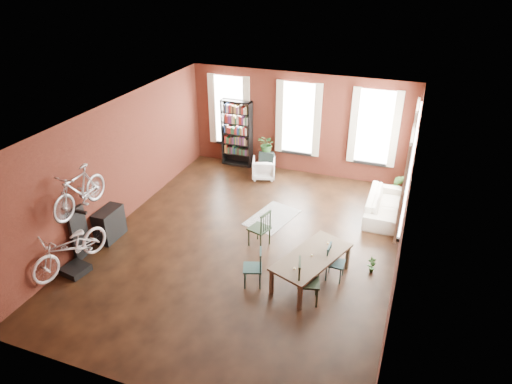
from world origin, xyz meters
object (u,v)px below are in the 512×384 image
at_px(dining_chair_b, 259,228).
at_px(plant_stand, 268,162).
at_px(bookshelf, 237,133).
at_px(dining_chair_a, 253,268).
at_px(cream_sofa, 384,201).
at_px(bicycle_floor, 66,230).
at_px(bike_trainer, 76,270).
at_px(dining_table, 311,268).
at_px(dining_chair_c, 308,282).
at_px(white_armchair, 264,167).
at_px(console_table, 109,224).
at_px(dining_chair_d, 335,263).

height_order(dining_chair_b, plant_stand, dining_chair_b).
bearing_deg(bookshelf, dining_chair_a, -64.73).
relative_size(cream_sofa, bicycle_floor, 1.08).
bearing_deg(bike_trainer, cream_sofa, 38.96).
relative_size(dining_table, dining_chair_c, 1.97).
bearing_deg(bicycle_floor, dining_chair_c, 21.05).
xyz_separation_m(dining_chair_b, white_armchair, (-1.14, 3.57, -0.13)).
relative_size(bike_trainer, console_table, 0.64).
height_order(dining_chair_b, white_armchair, dining_chair_b).
xyz_separation_m(white_armchair, bicycle_floor, (-2.36, -5.99, 0.76)).
bearing_deg(bicycle_floor, dining_chair_a, 25.60).
distance_m(dining_chair_a, bookshelf, 6.29).
xyz_separation_m(bookshelf, plant_stand, (1.15, -0.20, -0.77)).
relative_size(dining_table, bicycle_floor, 0.99).
bearing_deg(console_table, dining_chair_c, -6.19).
xyz_separation_m(white_armchair, bike_trainer, (-2.34, -6.00, -0.28)).
distance_m(bookshelf, bicycle_floor, 6.75).
relative_size(dining_table, bookshelf, 0.87).
height_order(dining_chair_a, dining_chair_b, dining_chair_b).
bearing_deg(dining_chair_b, dining_chair_c, 63.46).
bearing_deg(plant_stand, dining_chair_b, -73.98).
xyz_separation_m(bike_trainer, console_table, (-0.10, 1.45, 0.33)).
distance_m(dining_chair_b, bike_trainer, 4.26).
xyz_separation_m(dining_chair_d, plant_stand, (-3.13, 4.65, -0.08)).
bearing_deg(dining_chair_b, bicycle_floor, -38.06).
bearing_deg(console_table, dining_chair_a, -6.59).
bearing_deg(dining_chair_c, console_table, 68.70).
xyz_separation_m(bookshelf, bicycle_floor, (-1.19, -6.65, 0.02)).
xyz_separation_m(dining_table, dining_chair_c, (0.10, -0.65, 0.16)).
relative_size(console_table, bicycle_floor, 0.41).
bearing_deg(bookshelf, white_armchair, -29.42).
bearing_deg(dining_table, bicycle_floor, -141.76).
xyz_separation_m(dining_chair_c, bicycle_floor, (-5.10, -0.88, 0.63)).
distance_m(dining_chair_b, dining_chair_c, 2.23).
distance_m(dining_chair_a, white_armchair, 5.22).
bearing_deg(cream_sofa, console_table, 119.33).
bearing_deg(plant_stand, bike_trainer, -109.79).
distance_m(dining_table, dining_chair_d, 0.55).
height_order(bookshelf, bicycle_floor, bookshelf).
relative_size(console_table, plant_stand, 1.21).
bearing_deg(dining_chair_b, dining_chair_d, 89.66).
height_order(dining_chair_c, bookshelf, bookshelf).
relative_size(plant_stand, bicycle_floor, 0.34).
xyz_separation_m(dining_chair_d, cream_sofa, (0.67, 3.15, -0.00)).
relative_size(dining_table, bike_trainer, 3.73).
distance_m(plant_stand, bicycle_floor, 6.91).
bearing_deg(bike_trainer, plant_stand, 70.21).
height_order(white_armchair, cream_sofa, cream_sofa).
bearing_deg(dining_chair_d, bookshelf, 42.71).
xyz_separation_m(dining_table, plant_stand, (-2.66, 4.92, 0.00)).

